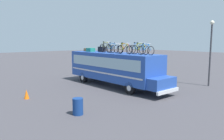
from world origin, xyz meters
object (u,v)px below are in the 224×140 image
at_px(rooftop_bicycle_2, 106,48).
at_px(bus, 114,67).
at_px(rooftop_bicycle_4, 116,49).
at_px(rooftop_bicycle_7, 137,49).
at_px(rooftop_bicycle_9, 145,50).
at_px(traffic_cone, 26,94).
at_px(rooftop_bicycle_1, 106,48).
at_px(rooftop_bicycle_5, 125,49).
at_px(trash_bin, 78,106).
at_px(luggage_bag_1, 88,50).
at_px(rooftop_bicycle_3, 112,48).
at_px(rooftop_bicycle_6, 124,49).
at_px(street_lamp, 211,46).
at_px(rooftop_bicycle_8, 140,49).
at_px(luggage_bag_3, 102,49).
at_px(luggage_bag_2, 91,50).

bearing_deg(rooftop_bicycle_2, bus, 13.24).
distance_m(rooftop_bicycle_4, rooftop_bicycle_7, 1.96).
bearing_deg(rooftop_bicycle_9, traffic_cone, -119.26).
xyz_separation_m(rooftop_bicycle_1, rooftop_bicycle_5, (2.53, -0.00, -0.03)).
distance_m(rooftop_bicycle_1, rooftop_bicycle_9, 4.95).
height_order(bus, rooftop_bicycle_2, rooftop_bicycle_2).
bearing_deg(trash_bin, luggage_bag_1, 142.13).
bearing_deg(rooftop_bicycle_9, rooftop_bicycle_7, 162.28).
distance_m(rooftop_bicycle_4, rooftop_bicycle_9, 3.06).
bearing_deg(rooftop_bicycle_3, rooftop_bicycle_7, 8.98).
relative_size(rooftop_bicycle_2, rooftop_bicycle_4, 1.05).
relative_size(rooftop_bicycle_9, trash_bin, 1.82).
relative_size(rooftop_bicycle_6, street_lamp, 0.31).
distance_m(bus, rooftop_bicycle_6, 2.24).
relative_size(bus, rooftop_bicycle_9, 6.44).
bearing_deg(rooftop_bicycle_7, rooftop_bicycle_9, -17.72).
relative_size(rooftop_bicycle_5, traffic_cone, 2.75).
bearing_deg(rooftop_bicycle_8, traffic_cone, -115.20).
distance_m(rooftop_bicycle_5, rooftop_bicycle_7, 1.26).
distance_m(luggage_bag_3, rooftop_bicycle_2, 1.34).
relative_size(rooftop_bicycle_3, rooftop_bicycle_6, 0.98).
bearing_deg(rooftop_bicycle_7, rooftop_bicycle_3, -171.02).
bearing_deg(rooftop_bicycle_6, bus, 168.42).
bearing_deg(rooftop_bicycle_2, trash_bin, -50.01).
bearing_deg(luggage_bag_1, street_lamp, 33.50).
relative_size(rooftop_bicycle_5, rooftop_bicycle_7, 1.01).
distance_m(luggage_bag_1, luggage_bag_2, 1.00).
distance_m(luggage_bag_1, rooftop_bicycle_2, 3.08).
bearing_deg(trash_bin, bus, 124.27).
distance_m(luggage_bag_2, rooftop_bicycle_6, 4.55).
bearing_deg(rooftop_bicycle_4, trash_bin, -57.94).
distance_m(rooftop_bicycle_2, rooftop_bicycle_7, 3.21).
height_order(rooftop_bicycle_4, rooftop_bicycle_7, rooftop_bicycle_7).
distance_m(bus, rooftop_bicycle_2, 1.78).
xyz_separation_m(rooftop_bicycle_5, rooftop_bicycle_9, (2.41, -0.25, -0.00)).
bearing_deg(traffic_cone, rooftop_bicycle_9, 60.74).
bearing_deg(rooftop_bicycle_1, rooftop_bicycle_3, -12.71).
bearing_deg(rooftop_bicycle_7, traffic_cone, -111.00).
relative_size(rooftop_bicycle_6, rooftop_bicycle_8, 0.97).
height_order(trash_bin, street_lamp, street_lamp).
bearing_deg(luggage_bag_3, bus, -8.53).
xyz_separation_m(rooftop_bicycle_1, rooftop_bicycle_3, (1.24, -0.28, -0.03)).
bearing_deg(trash_bin, luggage_bag_2, 140.28).
bearing_deg(traffic_cone, rooftop_bicycle_4, 81.69).
bearing_deg(rooftop_bicycle_9, rooftop_bicycle_3, -179.49).
height_order(rooftop_bicycle_4, rooftop_bicycle_9, rooftop_bicycle_9).
xyz_separation_m(rooftop_bicycle_7, traffic_cone, (-2.96, -7.72, -2.93)).
bearing_deg(rooftop_bicycle_3, luggage_bag_1, 179.68).
xyz_separation_m(luggage_bag_1, rooftop_bicycle_6, (5.48, -0.34, 0.23)).
distance_m(rooftop_bicycle_2, rooftop_bicycle_4, 1.25).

